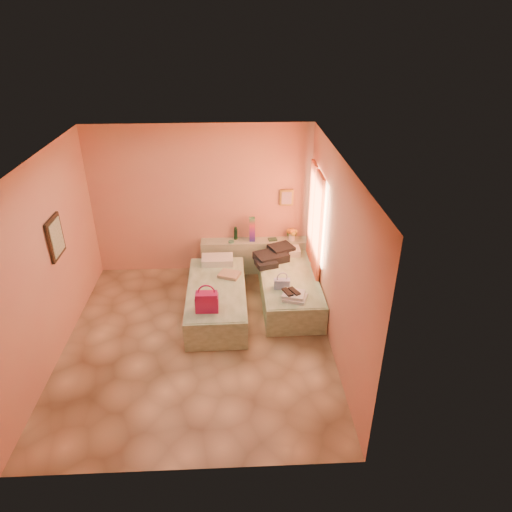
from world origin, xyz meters
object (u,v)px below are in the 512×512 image
(headboard_ledge, at_px, (255,256))
(water_bottle, at_px, (236,233))
(flower_vase, at_px, (292,233))
(green_book, at_px, (273,239))
(bed_right, at_px, (289,288))
(blue_handbag, at_px, (282,284))
(towel_stack, at_px, (295,296))
(bed_left, at_px, (217,300))
(magenta_handbag, at_px, (207,301))

(headboard_ledge, height_order, water_bottle, water_bottle)
(flower_vase, bearing_deg, green_book, 177.62)
(bed_right, xyz_separation_m, green_book, (-0.20, 1.08, 0.41))
(blue_handbag, relative_size, towel_stack, 0.74)
(headboard_ledge, height_order, towel_stack, headboard_ledge)
(bed_right, distance_m, blue_handbag, 0.54)
(headboard_ledge, bearing_deg, bed_left, -117.17)
(bed_right, relative_size, blue_handbag, 7.77)
(water_bottle, distance_m, magenta_handbag, 2.15)
(headboard_ledge, xyz_separation_m, flower_vase, (0.68, -0.01, 0.47))
(bed_left, distance_m, blue_handbag, 1.12)
(magenta_handbag, bearing_deg, towel_stack, 11.20)
(flower_vase, distance_m, towel_stack, 1.80)
(headboard_ledge, relative_size, flower_vase, 7.29)
(blue_handbag, bearing_deg, towel_stack, -59.44)
(magenta_handbag, bearing_deg, bed_left, 81.36)
(bed_left, height_order, towel_stack, towel_stack)
(towel_stack, bearing_deg, bed_right, 90.34)
(bed_left, height_order, blue_handbag, blue_handbag)
(green_book, distance_m, towel_stack, 1.80)
(headboard_ledge, height_order, magenta_handbag, magenta_handbag)
(bed_left, xyz_separation_m, blue_handbag, (1.06, -0.10, 0.33))
(water_bottle, xyz_separation_m, magenta_handbag, (-0.45, -2.10, -0.11))
(bed_right, relative_size, magenta_handbag, 5.88)
(headboard_ledge, distance_m, water_bottle, 0.58)
(water_bottle, height_order, green_book, water_bottle)
(blue_handbag, bearing_deg, flower_vase, 79.96)
(flower_vase, bearing_deg, bed_left, -135.61)
(water_bottle, relative_size, magenta_handbag, 0.71)
(headboard_ledge, xyz_separation_m, bed_right, (0.52, -1.08, -0.08))
(blue_handbag, distance_m, towel_stack, 0.37)
(magenta_handbag, bearing_deg, blue_handbag, 26.63)
(flower_vase, relative_size, magenta_handbag, 0.83)
(water_bottle, height_order, blue_handbag, water_bottle)
(blue_handbag, bearing_deg, water_bottle, 117.84)
(headboard_ledge, height_order, bed_left, headboard_ledge)
(bed_left, relative_size, bed_right, 1.00)
(green_book, bearing_deg, bed_left, -137.45)
(water_bottle, bearing_deg, flower_vase, -4.72)
(bed_left, xyz_separation_m, bed_right, (1.23, 0.29, 0.00))
(green_book, bearing_deg, magenta_handbag, -129.94)
(bed_left, bearing_deg, blue_handbag, -6.02)
(headboard_ledge, distance_m, bed_right, 1.20)
(green_book, relative_size, towel_stack, 0.46)
(bed_right, xyz_separation_m, water_bottle, (-0.90, 1.15, 0.52))
(headboard_ledge, bearing_deg, magenta_handbag, -111.92)
(bed_left, distance_m, flower_vase, 2.01)
(bed_right, distance_m, green_book, 1.17)
(bed_left, height_order, bed_right, same)
(bed_right, relative_size, towel_stack, 5.71)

